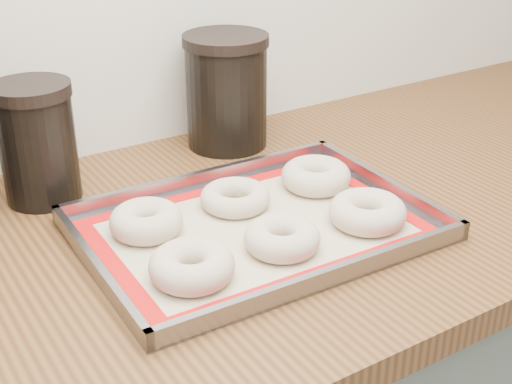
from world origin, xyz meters
TOP-DOWN VIEW (x-y plane):
  - countertop at (0.00, 1.68)m, footprint 3.06×0.68m
  - baking_tray at (0.08, 1.63)m, footprint 0.47×0.34m
  - baking_mat at (0.08, 1.63)m, footprint 0.43×0.30m
  - bagel_front_left at (-0.05, 1.57)m, footprint 0.11×0.11m
  - bagel_front_mid at (0.08, 1.56)m, footprint 0.11×0.11m
  - bagel_front_right at (0.21, 1.56)m, footprint 0.13×0.13m
  - bagel_back_left at (-0.05, 1.70)m, footprint 0.10×0.10m
  - bagel_back_mid at (0.09, 1.70)m, footprint 0.12×0.12m
  - bagel_back_right at (0.22, 1.69)m, footprint 0.11×0.11m
  - canister_mid at (-0.13, 1.88)m, footprint 0.11×0.11m
  - canister_right at (0.20, 1.92)m, footprint 0.14×0.14m

SIDE VIEW (x-z plane):
  - countertop at x=0.00m, z-range 0.86..0.90m
  - baking_mat at x=0.08m, z-range 0.90..0.91m
  - baking_tray at x=0.08m, z-range 0.89..0.92m
  - bagel_back_mid at x=0.09m, z-range 0.90..0.94m
  - bagel_front_mid at x=0.08m, z-range 0.90..0.94m
  - bagel_front_right at x=0.21m, z-range 0.90..0.94m
  - bagel_back_left at x=-0.05m, z-range 0.90..0.94m
  - bagel_front_left at x=-0.05m, z-range 0.90..0.94m
  - bagel_back_right at x=0.22m, z-range 0.90..0.94m
  - canister_mid at x=-0.13m, z-range 0.90..1.08m
  - canister_right at x=0.20m, z-range 0.90..1.09m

